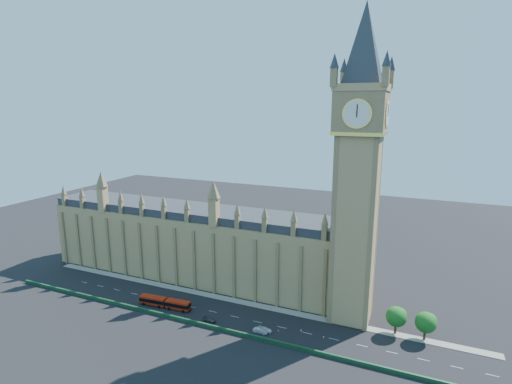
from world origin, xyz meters
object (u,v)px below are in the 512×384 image
at_px(red_bus, 165,303).
at_px(car_white, 265,329).
at_px(car_grey, 209,319).
at_px(car_silver, 260,331).

bearing_deg(red_bus, car_white, -4.51).
bearing_deg(red_bus, car_grey, -10.61).
bearing_deg(car_grey, red_bus, 89.79).
distance_m(car_grey, car_white, 18.25).
distance_m(red_bus, car_grey, 18.32).
relative_size(car_grey, car_silver, 0.98).
xyz_separation_m(car_silver, car_white, (1.05, 1.38, -0.13)).
bearing_deg(car_grey, car_white, -78.00).
bearing_deg(car_white, red_bus, 90.63).
distance_m(red_bus, car_white, 36.36).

